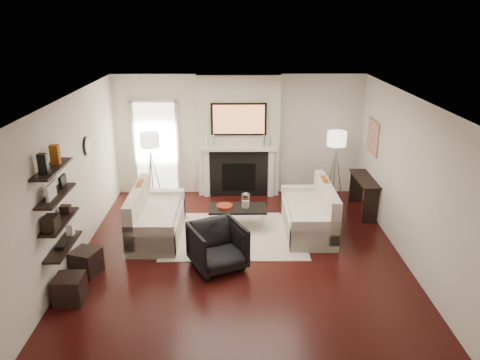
{
  "coord_description": "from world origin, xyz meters",
  "views": [
    {
      "loc": [
        -0.1,
        -7.16,
        3.94
      ],
      "look_at": [
        0.0,
        0.6,
        1.15
      ],
      "focal_mm": 35.0,
      "sensor_mm": 36.0,
      "label": 1
    }
  ],
  "objects_px": {
    "armchair": "(218,244)",
    "loveseat_left_base": "(158,225)",
    "coffee_table": "(238,208)",
    "lamp_left_shade": "(150,140)",
    "loveseat_right_base": "(308,220)",
    "ottoman_near": "(86,262)",
    "lamp_right_shade": "(337,139)"
  },
  "relations": [
    {
      "from": "loveseat_right_base",
      "to": "armchair",
      "type": "xyz_separation_m",
      "value": [
        -1.67,
        -1.34,
        0.2
      ]
    },
    {
      "from": "coffee_table",
      "to": "loveseat_right_base",
      "type": "bearing_deg",
      "value": -6.52
    },
    {
      "from": "loveseat_right_base",
      "to": "coffee_table",
      "type": "bearing_deg",
      "value": 173.48
    },
    {
      "from": "loveseat_right_base",
      "to": "armchair",
      "type": "distance_m",
      "value": 2.15
    },
    {
      "from": "armchair",
      "to": "lamp_left_shade",
      "type": "relative_size",
      "value": 2.06
    },
    {
      "from": "loveseat_left_base",
      "to": "lamp_left_shade",
      "type": "distance_m",
      "value": 1.97
    },
    {
      "from": "loveseat_left_base",
      "to": "ottoman_near",
      "type": "relative_size",
      "value": 4.5
    },
    {
      "from": "armchair",
      "to": "ottoman_near",
      "type": "height_order",
      "value": "armchair"
    },
    {
      "from": "armchair",
      "to": "loveseat_left_base",
      "type": "bearing_deg",
      "value": 109.73
    },
    {
      "from": "coffee_table",
      "to": "lamp_left_shade",
      "type": "relative_size",
      "value": 2.75
    },
    {
      "from": "armchair",
      "to": "ottoman_near",
      "type": "bearing_deg",
      "value": 159.1
    },
    {
      "from": "coffee_table",
      "to": "ottoman_near",
      "type": "distance_m",
      "value": 2.95
    },
    {
      "from": "ottoman_near",
      "to": "lamp_right_shade",
      "type": "bearing_deg",
      "value": 32.46
    },
    {
      "from": "lamp_left_shade",
      "to": "lamp_right_shade",
      "type": "distance_m",
      "value": 3.9
    },
    {
      "from": "lamp_left_shade",
      "to": "loveseat_right_base",
      "type": "bearing_deg",
      "value": -22.65
    },
    {
      "from": "loveseat_left_base",
      "to": "lamp_left_shade",
      "type": "xyz_separation_m",
      "value": [
        -0.32,
        1.49,
        1.24
      ]
    },
    {
      "from": "lamp_left_shade",
      "to": "ottoman_near",
      "type": "xyz_separation_m",
      "value": [
        -0.62,
        -2.81,
        -1.25
      ]
    },
    {
      "from": "coffee_table",
      "to": "ottoman_near",
      "type": "relative_size",
      "value": 2.75
    },
    {
      "from": "coffee_table",
      "to": "lamp_left_shade",
      "type": "distance_m",
      "value": 2.39
    },
    {
      "from": "armchair",
      "to": "coffee_table",
      "type": "bearing_deg",
      "value": 51.91
    },
    {
      "from": "armchair",
      "to": "lamp_right_shade",
      "type": "bearing_deg",
      "value": 22.87
    },
    {
      "from": "loveseat_right_base",
      "to": "lamp_left_shade",
      "type": "bearing_deg",
      "value": 157.35
    },
    {
      "from": "loveseat_right_base",
      "to": "ottoman_near",
      "type": "relative_size",
      "value": 4.5
    },
    {
      "from": "loveseat_left_base",
      "to": "loveseat_right_base",
      "type": "relative_size",
      "value": 1.0
    },
    {
      "from": "coffee_table",
      "to": "armchair",
      "type": "height_order",
      "value": "armchair"
    },
    {
      "from": "loveseat_left_base",
      "to": "ottoman_near",
      "type": "xyz_separation_m",
      "value": [
        -0.94,
        -1.32,
        -0.01
      ]
    },
    {
      "from": "armchair",
      "to": "ottoman_near",
      "type": "distance_m",
      "value": 2.11
    },
    {
      "from": "lamp_left_shade",
      "to": "armchair",
      "type": "bearing_deg",
      "value": -60.88
    },
    {
      "from": "loveseat_left_base",
      "to": "armchair",
      "type": "height_order",
      "value": "armchair"
    },
    {
      "from": "coffee_table",
      "to": "lamp_left_shade",
      "type": "bearing_deg",
      "value": 147.4
    },
    {
      "from": "loveseat_right_base",
      "to": "coffee_table",
      "type": "relative_size",
      "value": 1.64
    },
    {
      "from": "loveseat_left_base",
      "to": "lamp_left_shade",
      "type": "bearing_deg",
      "value": 102.02
    }
  ]
}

